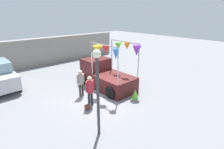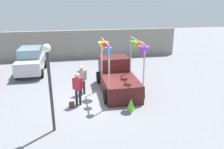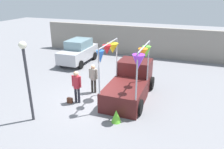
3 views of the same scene
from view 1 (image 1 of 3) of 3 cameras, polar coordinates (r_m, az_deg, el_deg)
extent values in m
plane|color=slate|center=(10.70, -5.12, -7.72)|extent=(60.00, 60.00, 0.00)
cube|color=#4C1919|center=(11.51, 0.77, -2.88)|extent=(1.90, 2.60, 1.00)
cube|color=#4C1919|center=(12.82, -5.30, 1.32)|extent=(1.80, 1.40, 1.80)
cube|color=#8CB2C6|center=(12.68, -5.36, 3.25)|extent=(1.76, 1.37, 0.60)
cylinder|color=black|center=(12.76, -9.58, -1.44)|extent=(0.22, 0.76, 0.76)
cylinder|color=black|center=(13.79, -2.95, 0.43)|extent=(0.22, 0.76, 0.76)
cylinder|color=black|center=(10.50, -0.46, -5.89)|extent=(0.22, 0.76, 0.76)
cylinder|color=black|center=(11.73, 6.51, -3.19)|extent=(0.22, 0.76, 0.76)
cylinder|color=#A5A5AD|center=(11.39, -6.62, 5.08)|extent=(0.07, 0.07, 2.14)
cylinder|color=#A5A5AD|center=(12.45, -0.07, 6.45)|extent=(0.07, 0.07, 2.14)
cylinder|color=#A5A5AD|center=(9.58, 1.94, 2.42)|extent=(0.07, 0.07, 2.14)
cylinder|color=#A5A5AD|center=(10.81, 8.63, 4.20)|extent=(0.07, 0.07, 2.14)
cylinder|color=#A5A5AD|center=(10.22, -2.80, 9.66)|extent=(0.07, 2.44, 0.07)
cylinder|color=#A5A5AD|center=(11.38, 4.11, 10.65)|extent=(0.07, 2.44, 0.07)
cone|color=blue|center=(9.52, 1.27, 6.64)|extent=(0.52, 0.52, 0.58)
cone|color=purple|center=(10.77, 8.10, 7.75)|extent=(0.78, 0.78, 0.63)
cone|color=red|center=(10.08, -1.92, 8.10)|extent=(0.49, 0.49, 0.46)
cone|color=orange|center=(11.26, 4.95, 9.26)|extent=(0.59, 0.59, 0.42)
cone|color=yellow|center=(10.73, -4.74, 8.09)|extent=(0.76, 0.76, 0.50)
cone|color=#66CC33|center=(11.85, 2.04, 9.07)|extent=(0.61, 0.61, 0.55)
cylinder|color=black|center=(15.34, -30.44, -0.58)|extent=(0.18, 0.64, 0.64)
cylinder|color=black|center=(13.01, -27.99, -3.42)|extent=(0.18, 0.64, 0.64)
cylinder|color=black|center=(9.68, -7.49, -8.15)|extent=(0.13, 0.13, 0.83)
cylinder|color=black|center=(9.77, -6.62, -7.84)|extent=(0.13, 0.13, 0.83)
cylinder|color=#B22633|center=(9.40, -7.24, -3.95)|extent=(0.34, 0.34, 0.66)
sphere|color=tan|center=(9.23, -7.36, -1.35)|extent=(0.25, 0.25, 0.25)
cylinder|color=#B22633|center=(9.28, -8.36, -4.11)|extent=(0.09, 0.09, 0.59)
cylinder|color=#B22633|center=(9.50, -6.16, -3.42)|extent=(0.09, 0.09, 0.59)
cylinder|color=#2D2823|center=(10.88, -10.38, -5.14)|extent=(0.13, 0.13, 0.80)
cylinder|color=#2D2823|center=(10.97, -9.58, -4.89)|extent=(0.13, 0.13, 0.80)
cylinder|color=gray|center=(10.65, -10.20, -1.48)|extent=(0.34, 0.34, 0.64)
sphere|color=tan|center=(10.50, -10.34, 0.75)|extent=(0.24, 0.24, 0.24)
cylinder|color=gray|center=(10.53, -11.22, -1.60)|extent=(0.09, 0.09, 0.57)
cylinder|color=gray|center=(10.75, -9.22, -1.05)|extent=(0.09, 0.09, 0.57)
cube|color=#592D1E|center=(9.54, -8.02, -10.52)|extent=(0.28, 0.16, 0.28)
cylinder|color=#333338|center=(7.02, -4.58, -7.89)|extent=(0.12, 0.12, 3.32)
sphere|color=#F2EDCC|center=(6.39, -5.02, 6.77)|extent=(0.32, 0.32, 0.32)
cube|color=gray|center=(18.19, -23.23, 6.58)|extent=(18.00, 0.36, 2.60)
cone|color=#66CC33|center=(10.60, 7.56, -6.28)|extent=(0.61, 0.61, 0.60)
camera|label=2|loc=(5.63, 84.17, 4.77)|focal=35.00mm
camera|label=3|loc=(10.26, 60.90, 13.57)|focal=35.00mm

